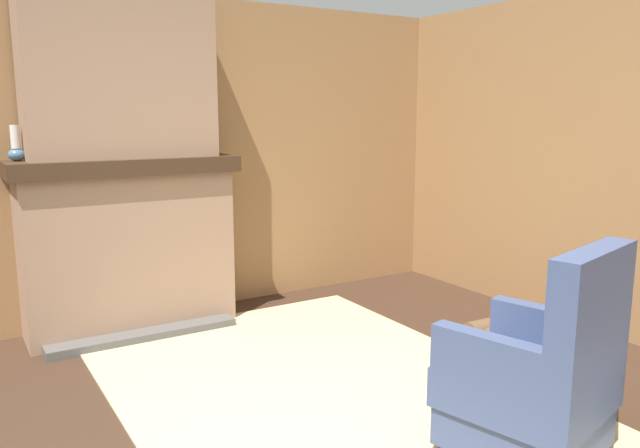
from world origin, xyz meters
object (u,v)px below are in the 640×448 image
(armchair, at_px, (536,383))
(oil_lamp_vase, at_px, (16,148))
(storage_case, at_px, (139,149))
(firewood_stack, at_px, (509,344))

(armchair, xyz_separation_m, oil_lamp_vase, (-2.70, -1.70, 0.93))
(storage_case, bearing_deg, firewood_stack, 41.31)
(firewood_stack, height_order, storage_case, storage_case)
(oil_lamp_vase, distance_m, storage_case, 0.77)
(armchair, xyz_separation_m, storage_case, (-2.70, -0.93, 0.91))
(firewood_stack, distance_m, storage_case, 2.77)
(storage_case, bearing_deg, oil_lamp_vase, -90.01)
(armchair, distance_m, oil_lamp_vase, 3.33)
(armchair, height_order, storage_case, storage_case)
(armchair, bearing_deg, firewood_stack, -57.36)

